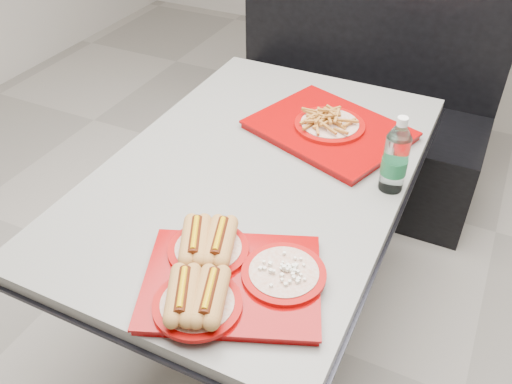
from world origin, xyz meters
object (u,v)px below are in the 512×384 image
at_px(tray_near, 224,275).
at_px(tray_far, 329,127).
at_px(water_bottle, 395,159).
at_px(diner_table, 258,207).
at_px(booth_bench, 352,109).

xyz_separation_m(tray_near, tray_far, (-0.01, 0.76, -0.01)).
xyz_separation_m(tray_far, water_bottle, (0.27, -0.21, 0.08)).
relative_size(diner_table, water_bottle, 5.91).
xyz_separation_m(booth_bench, tray_far, (0.14, -0.81, 0.38)).
height_order(tray_far, water_bottle, water_bottle).
bearing_deg(water_bottle, diner_table, -169.49).
bearing_deg(booth_bench, tray_near, -84.85).
distance_m(diner_table, tray_far, 0.37).
xyz_separation_m(booth_bench, water_bottle, (0.40, -1.02, 0.45)).
bearing_deg(diner_table, tray_far, 64.31).
xyz_separation_m(diner_table, tray_near, (0.14, -0.48, 0.20)).
bearing_deg(tray_near, booth_bench, 95.15).
distance_m(booth_bench, tray_near, 1.63).
bearing_deg(tray_near, tray_far, 90.46).
bearing_deg(tray_near, water_bottle, 64.81).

